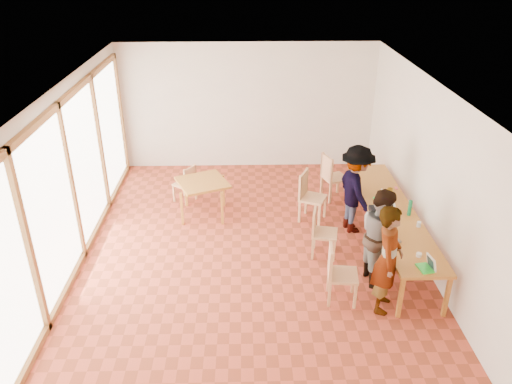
# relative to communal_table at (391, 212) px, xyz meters

# --- Properties ---
(ground) EXTENTS (8.00, 8.00, 0.00)m
(ground) POSITION_rel_communal_table_xyz_m (-2.50, -0.23, -0.70)
(ground) COLOR #B1412A
(ground) RESTS_ON ground
(wall_back) EXTENTS (6.00, 0.10, 3.00)m
(wall_back) POSITION_rel_communal_table_xyz_m (-2.50, 3.77, 0.80)
(wall_back) COLOR beige
(wall_back) RESTS_ON ground
(wall_front) EXTENTS (6.00, 0.10, 3.00)m
(wall_front) POSITION_rel_communal_table_xyz_m (-2.50, -4.23, 0.80)
(wall_front) COLOR beige
(wall_front) RESTS_ON ground
(wall_right) EXTENTS (0.10, 8.00, 3.00)m
(wall_right) POSITION_rel_communal_table_xyz_m (0.50, -0.23, 0.80)
(wall_right) COLOR beige
(wall_right) RESTS_ON ground
(window_wall) EXTENTS (0.10, 8.00, 3.00)m
(window_wall) POSITION_rel_communal_table_xyz_m (-5.46, -0.23, 0.80)
(window_wall) COLOR white
(window_wall) RESTS_ON ground
(ceiling) EXTENTS (6.00, 8.00, 0.04)m
(ceiling) POSITION_rel_communal_table_xyz_m (-2.50, -0.23, 2.32)
(ceiling) COLOR white
(ceiling) RESTS_ON wall_back
(communal_table) EXTENTS (0.80, 4.00, 0.75)m
(communal_table) POSITION_rel_communal_table_xyz_m (0.00, 0.00, 0.00)
(communal_table) COLOR #B57628
(communal_table) RESTS_ON ground
(side_table) EXTENTS (0.90, 0.90, 0.75)m
(side_table) POSITION_rel_communal_table_xyz_m (-3.42, 1.25, -0.03)
(side_table) COLOR #B57628
(side_table) RESTS_ON ground
(chair_near) EXTENTS (0.50, 0.50, 0.51)m
(chair_near) POSITION_rel_communal_table_xyz_m (-1.22, -1.50, -0.11)
(chair_near) COLOR tan
(chair_near) RESTS_ON ground
(chair_mid) EXTENTS (0.51, 0.51, 0.49)m
(chair_mid) POSITION_rel_communal_table_xyz_m (-1.30, -0.25, -0.14)
(chair_mid) COLOR tan
(chair_mid) RESTS_ON ground
(chair_far) EXTENTS (0.62, 0.62, 0.54)m
(chair_far) POSITION_rel_communal_table_xyz_m (-1.35, 1.04, -0.09)
(chair_far) COLOR tan
(chair_far) RESTS_ON ground
(chair_empty) EXTENTS (0.60, 0.60, 0.54)m
(chair_empty) POSITION_rel_communal_table_xyz_m (-0.76, 1.89, -0.08)
(chair_empty) COLOR tan
(chair_empty) RESTS_ON ground
(chair_spare) EXTENTS (0.53, 0.53, 0.44)m
(chair_spare) POSITION_rel_communal_table_xyz_m (-3.79, 1.84, -0.20)
(chair_spare) COLOR tan
(chair_spare) RESTS_ON ground
(person_near) EXTENTS (0.59, 0.73, 1.72)m
(person_near) POSITION_rel_communal_table_xyz_m (-0.53, -1.70, 0.16)
(person_near) COLOR gray
(person_near) RESTS_ON ground
(person_mid) EXTENTS (0.68, 0.84, 1.62)m
(person_mid) POSITION_rel_communal_table_xyz_m (-0.44, -0.96, 0.11)
(person_mid) COLOR gray
(person_mid) RESTS_ON ground
(person_far) EXTENTS (0.85, 1.22, 1.72)m
(person_far) POSITION_rel_communal_table_xyz_m (-0.52, 0.60, 0.16)
(person_far) COLOR gray
(person_far) RESTS_ON ground
(laptop_near) EXTENTS (0.25, 0.28, 0.21)m
(laptop_near) POSITION_rel_communal_table_xyz_m (0.04, -1.79, 0.10)
(laptop_near) COLOR #2AD83B
(laptop_near) RESTS_ON communal_table
(laptop_mid) EXTENTS (0.28, 0.30, 0.22)m
(laptop_mid) POSITION_rel_communal_table_xyz_m (-0.07, -0.10, 0.11)
(laptop_mid) COLOR #2AD83B
(laptop_mid) RESTS_ON communal_table
(laptop_far) EXTENTS (0.21, 0.24, 0.19)m
(laptop_far) POSITION_rel_communal_table_xyz_m (-0.09, 0.34, 0.10)
(laptop_far) COLOR #2AD83B
(laptop_far) RESTS_ON communal_table
(yellow_mug) EXTENTS (0.15, 0.15, 0.10)m
(yellow_mug) POSITION_rel_communal_table_xyz_m (0.14, 0.64, 0.10)
(yellow_mug) COLOR #C18917
(yellow_mug) RESTS_ON communal_table
(green_bottle) EXTENTS (0.07, 0.07, 0.28)m
(green_bottle) POSITION_rel_communal_table_xyz_m (0.25, -0.21, 0.19)
(green_bottle) COLOR #147440
(green_bottle) RESTS_ON communal_table
(clear_glass) EXTENTS (0.07, 0.07, 0.09)m
(clear_glass) POSITION_rel_communal_table_xyz_m (0.29, -0.60, 0.09)
(clear_glass) COLOR silver
(clear_glass) RESTS_ON communal_table
(condiment_cup) EXTENTS (0.08, 0.08, 0.06)m
(condiment_cup) POSITION_rel_communal_table_xyz_m (0.01, -1.48, 0.08)
(condiment_cup) COLOR white
(condiment_cup) RESTS_ON communal_table
(pink_phone) EXTENTS (0.05, 0.10, 0.01)m
(pink_phone) POSITION_rel_communal_table_xyz_m (0.32, 0.84, 0.05)
(pink_phone) COLOR #CB475B
(pink_phone) RESTS_ON communal_table
(black_pouch) EXTENTS (0.16, 0.26, 0.09)m
(black_pouch) POSITION_rel_communal_table_xyz_m (-0.33, -0.11, 0.09)
(black_pouch) COLOR black
(black_pouch) RESTS_ON communal_table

